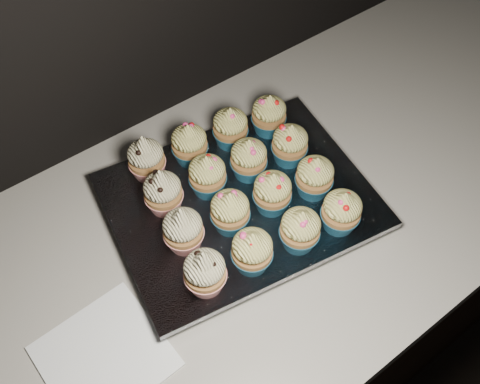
# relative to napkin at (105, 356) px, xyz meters

# --- Properties ---
(cabinet) EXTENTS (2.40, 0.60, 0.86)m
(cabinet) POSITION_rel_napkin_xyz_m (0.54, 0.07, -0.47)
(cabinet) COLOR black
(cabinet) RESTS_ON ground
(worktop) EXTENTS (2.44, 0.64, 0.04)m
(worktop) POSITION_rel_napkin_xyz_m (0.54, 0.07, -0.02)
(worktop) COLOR beige
(worktop) RESTS_ON cabinet
(napkin) EXTENTS (0.17, 0.17, 0.00)m
(napkin) POSITION_rel_napkin_xyz_m (0.00, 0.00, 0.00)
(napkin) COLOR white
(napkin) RESTS_ON worktop
(baking_tray) EXTENTS (0.43, 0.36, 0.02)m
(baking_tray) POSITION_rel_napkin_xyz_m (0.31, 0.09, 0.01)
(baking_tray) COLOR black
(baking_tray) RESTS_ON worktop
(foil_lining) EXTENTS (0.47, 0.39, 0.01)m
(foil_lining) POSITION_rel_napkin_xyz_m (0.31, 0.09, 0.03)
(foil_lining) COLOR silver
(foil_lining) RESTS_ON baking_tray
(cupcake_0) EXTENTS (0.06, 0.06, 0.10)m
(cupcake_0) POSITION_rel_napkin_xyz_m (0.17, -0.01, 0.07)
(cupcake_0) COLOR red
(cupcake_0) RESTS_ON foil_lining
(cupcake_1) EXTENTS (0.06, 0.06, 0.08)m
(cupcake_1) POSITION_rel_napkin_xyz_m (0.25, -0.02, 0.07)
(cupcake_1) COLOR #195676
(cupcake_1) RESTS_ON foil_lining
(cupcake_2) EXTENTS (0.06, 0.06, 0.08)m
(cupcake_2) POSITION_rel_napkin_xyz_m (0.33, -0.03, 0.07)
(cupcake_2) COLOR #195676
(cupcake_2) RESTS_ON foil_lining
(cupcake_3) EXTENTS (0.06, 0.06, 0.08)m
(cupcake_3) POSITION_rel_napkin_xyz_m (0.40, -0.05, 0.07)
(cupcake_3) COLOR #195676
(cupcake_3) RESTS_ON foil_lining
(cupcake_4) EXTENTS (0.06, 0.06, 0.10)m
(cupcake_4) POSITION_rel_napkin_xyz_m (0.19, 0.07, 0.07)
(cupcake_4) COLOR red
(cupcake_4) RESTS_ON foil_lining
(cupcake_5) EXTENTS (0.06, 0.06, 0.08)m
(cupcake_5) POSITION_rel_napkin_xyz_m (0.26, 0.06, 0.07)
(cupcake_5) COLOR #195676
(cupcake_5) RESTS_ON foil_lining
(cupcake_6) EXTENTS (0.06, 0.06, 0.08)m
(cupcake_6) POSITION_rel_napkin_xyz_m (0.34, 0.05, 0.07)
(cupcake_6) COLOR #195676
(cupcake_6) RESTS_ON foil_lining
(cupcake_7) EXTENTS (0.06, 0.06, 0.08)m
(cupcake_7) POSITION_rel_napkin_xyz_m (0.41, 0.03, 0.07)
(cupcake_7) COLOR #195676
(cupcake_7) RESTS_ON foil_lining
(cupcake_8) EXTENTS (0.06, 0.06, 0.10)m
(cupcake_8) POSITION_rel_napkin_xyz_m (0.20, 0.15, 0.07)
(cupcake_8) COLOR red
(cupcake_8) RESTS_ON foil_lining
(cupcake_9) EXTENTS (0.06, 0.06, 0.08)m
(cupcake_9) POSITION_rel_napkin_xyz_m (0.28, 0.14, 0.07)
(cupcake_9) COLOR #195676
(cupcake_9) RESTS_ON foil_lining
(cupcake_10) EXTENTS (0.06, 0.06, 0.08)m
(cupcake_10) POSITION_rel_napkin_xyz_m (0.35, 0.12, 0.07)
(cupcake_10) COLOR #195676
(cupcake_10) RESTS_ON foil_lining
(cupcake_11) EXTENTS (0.06, 0.06, 0.08)m
(cupcake_11) POSITION_rel_napkin_xyz_m (0.43, 0.11, 0.07)
(cupcake_11) COLOR #195676
(cupcake_11) RESTS_ON foil_lining
(cupcake_12) EXTENTS (0.06, 0.06, 0.10)m
(cupcake_12) POSITION_rel_napkin_xyz_m (0.21, 0.23, 0.07)
(cupcake_12) COLOR red
(cupcake_12) RESTS_ON foil_lining
(cupcake_13) EXTENTS (0.06, 0.06, 0.08)m
(cupcake_13) POSITION_rel_napkin_xyz_m (0.29, 0.21, 0.07)
(cupcake_13) COLOR #195676
(cupcake_13) RESTS_ON foil_lining
(cupcake_14) EXTENTS (0.06, 0.06, 0.08)m
(cupcake_14) POSITION_rel_napkin_xyz_m (0.37, 0.20, 0.07)
(cupcake_14) COLOR #195676
(cupcake_14) RESTS_ON foil_lining
(cupcake_15) EXTENTS (0.06, 0.06, 0.08)m
(cupcake_15) POSITION_rel_napkin_xyz_m (0.44, 0.18, 0.07)
(cupcake_15) COLOR #195676
(cupcake_15) RESTS_ON foil_lining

